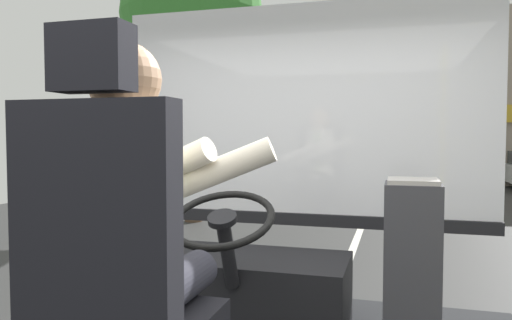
% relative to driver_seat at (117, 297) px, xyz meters
% --- Properties ---
extents(ground, '(18.00, 44.00, 0.06)m').
position_rel_driver_seat_xyz_m(ground, '(0.17, 9.16, -1.29)').
color(ground, '#303030').
extents(driver_seat, '(0.48, 0.48, 1.37)m').
position_rel_driver_seat_xyz_m(driver_seat, '(0.00, 0.00, 0.00)').
color(driver_seat, black).
rests_on(driver_seat, bus_floor).
extents(bus_driver, '(0.80, 0.52, 0.84)m').
position_rel_driver_seat_xyz_m(bus_driver, '(-0.00, 0.11, 0.24)').
color(bus_driver, '#282833').
rests_on(bus_driver, driver_seat).
extents(steering_console, '(1.10, 0.95, 0.80)m').
position_rel_driver_seat_xyz_m(steering_console, '(-0.00, 1.32, -0.38)').
color(steering_console, black).
rests_on(steering_console, bus_floor).
extents(fare_box, '(0.25, 0.27, 0.88)m').
position_rel_driver_seat_xyz_m(fare_box, '(0.86, 1.07, -0.16)').
color(fare_box, '#333338').
rests_on(fare_box, bus_floor).
extents(windshield_panel, '(2.50, 0.08, 1.48)m').
position_rel_driver_seat_xyz_m(windshield_panel, '(0.17, 1.98, 0.45)').
color(windshield_panel, silver).
extents(street_tree, '(2.82, 2.82, 5.53)m').
position_rel_driver_seat_xyz_m(street_tree, '(-3.16, 7.86, 2.81)').
color(street_tree, '#4C3828').
rests_on(street_tree, ground).
extents(parked_car_blue, '(1.81, 4.28, 1.44)m').
position_rel_driver_seat_xyz_m(parked_car_blue, '(5.22, 21.68, -0.53)').
color(parked_car_blue, navy).
rests_on(parked_car_blue, ground).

